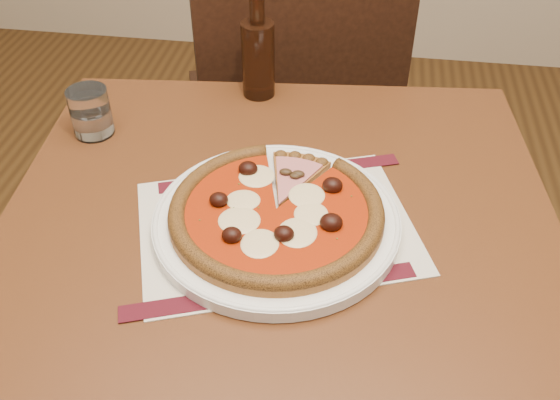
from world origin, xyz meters
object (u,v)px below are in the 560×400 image
Objects in this scene: pizza at (276,211)px; water_glass at (91,112)px; table at (278,274)px; plate at (276,221)px; bottle at (258,55)px; chair_far at (293,102)px.

pizza is 3.66× the size of water_glass.
water_glass is (-0.34, 0.18, 0.14)m from table.
bottle is (-0.09, 0.36, 0.07)m from plate.
plate is 0.37m from bottle.
table is at bearing 73.18° from pizza.
pizza is 0.37m from bottle.
chair_far is 2.81× the size of plate.
bottle reaches higher than water_glass.
pizza reaches higher than table.
chair_far is 4.89× the size of bottle.
water_glass is at bearing 151.15° from pizza.
bottle is at bearing 103.96° from pizza.
chair_far is at bearing 85.31° from bottle.
water_glass is (-0.34, 0.19, 0.01)m from pizza.
water_glass is 0.31m from bottle.
chair_far reaches higher than water_glass.
water_glass is at bearing 151.20° from plate.
chair_far reaches higher than table.
chair_far is at bearing 95.57° from pizza.
chair_far is (-0.07, 0.65, -0.09)m from table.
table is 4.41× the size of bottle.
chair_far is at bearing 95.57° from plate.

